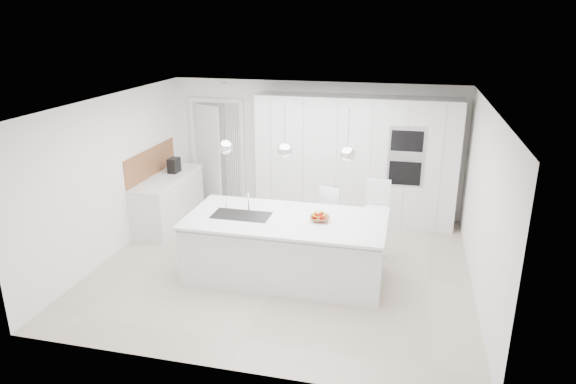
% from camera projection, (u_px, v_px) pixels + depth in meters
% --- Properties ---
extents(floor, '(5.50, 5.50, 0.00)m').
position_uv_depth(floor, '(283.00, 266.00, 7.84)').
color(floor, '#BBA998').
rests_on(floor, ground).
extents(wall_back, '(5.50, 0.00, 5.50)m').
position_uv_depth(wall_back, '(315.00, 148.00, 9.74)').
color(wall_back, white).
rests_on(wall_back, ground).
extents(wall_left, '(0.00, 5.00, 5.00)m').
position_uv_depth(wall_left, '(113.00, 176.00, 8.04)').
color(wall_left, white).
rests_on(wall_left, ground).
extents(ceiling, '(5.50, 5.50, 0.00)m').
position_uv_depth(ceiling, '(283.00, 102.00, 7.03)').
color(ceiling, white).
rests_on(ceiling, wall_back).
extents(tall_cabinets, '(3.60, 0.60, 2.30)m').
position_uv_depth(tall_cabinets, '(355.00, 160.00, 9.32)').
color(tall_cabinets, silver).
rests_on(tall_cabinets, floor).
extents(oven_stack, '(0.62, 0.04, 1.05)m').
position_uv_depth(oven_stack, '(406.00, 156.00, 8.77)').
color(oven_stack, '#A5A5A8').
rests_on(oven_stack, tall_cabinets).
extents(doorway_frame, '(1.11, 0.08, 2.13)m').
position_uv_depth(doorway_frame, '(218.00, 154.00, 10.21)').
color(doorway_frame, white).
rests_on(doorway_frame, floor).
extents(hallway_door, '(0.76, 0.38, 2.00)m').
position_uv_depth(hallway_door, '(205.00, 155.00, 10.22)').
color(hallway_door, white).
rests_on(hallway_door, floor).
extents(radiator, '(0.32, 0.04, 1.40)m').
position_uv_depth(radiator, '(233.00, 164.00, 10.19)').
color(radiator, white).
rests_on(radiator, floor).
extents(left_base_cabinets, '(0.60, 1.80, 0.86)m').
position_uv_depth(left_base_cabinets, '(169.00, 201.00, 9.34)').
color(left_base_cabinets, silver).
rests_on(left_base_cabinets, floor).
extents(left_worktop, '(0.62, 1.82, 0.04)m').
position_uv_depth(left_worktop, '(167.00, 178.00, 9.20)').
color(left_worktop, white).
rests_on(left_worktop, left_base_cabinets).
extents(oak_backsplash, '(0.02, 1.80, 0.50)m').
position_uv_depth(oak_backsplash, '(151.00, 162.00, 9.17)').
color(oak_backsplash, '#975A32').
rests_on(oak_backsplash, wall_left).
extents(island_base, '(2.80, 1.20, 0.86)m').
position_uv_depth(island_base, '(285.00, 249.00, 7.40)').
color(island_base, silver).
rests_on(island_base, floor).
extents(island_worktop, '(2.84, 1.40, 0.04)m').
position_uv_depth(island_worktop, '(286.00, 219.00, 7.30)').
color(island_worktop, white).
rests_on(island_worktop, island_base).
extents(island_sink, '(0.84, 0.44, 0.18)m').
position_uv_depth(island_sink, '(241.00, 220.00, 7.42)').
color(island_sink, '#3F3F42').
rests_on(island_sink, island_worktop).
extents(island_tap, '(0.02, 0.02, 0.30)m').
position_uv_depth(island_tap, '(249.00, 201.00, 7.52)').
color(island_tap, white).
rests_on(island_tap, island_worktop).
extents(pendant_left, '(0.20, 0.20, 0.20)m').
position_uv_depth(pendant_left, '(225.00, 147.00, 7.11)').
color(pendant_left, white).
rests_on(pendant_left, ceiling).
extents(pendant_mid, '(0.20, 0.20, 0.20)m').
position_uv_depth(pendant_mid, '(285.00, 151.00, 6.93)').
color(pendant_mid, white).
rests_on(pendant_mid, ceiling).
extents(pendant_right, '(0.20, 0.20, 0.20)m').
position_uv_depth(pendant_right, '(348.00, 154.00, 6.74)').
color(pendant_right, white).
rests_on(pendant_right, ceiling).
extents(fruit_bowl, '(0.31, 0.31, 0.07)m').
position_uv_depth(fruit_bowl, '(320.00, 219.00, 7.18)').
color(fruit_bowl, '#975A32').
rests_on(fruit_bowl, island_worktop).
extents(espresso_machine, '(0.17, 0.26, 0.27)m').
position_uv_depth(espresso_machine, '(174.00, 165.00, 9.39)').
color(espresso_machine, black).
rests_on(espresso_machine, left_worktop).
extents(bar_stool_left, '(0.51, 0.60, 1.09)m').
position_uv_depth(bar_stool_left, '(327.00, 224.00, 7.99)').
color(bar_stool_left, white).
rests_on(bar_stool_left, floor).
extents(bar_stool_right, '(0.40, 0.56, 1.21)m').
position_uv_depth(bar_stool_right, '(376.00, 220.00, 8.01)').
color(bar_stool_right, white).
rests_on(bar_stool_right, floor).
extents(apple_a, '(0.09, 0.09, 0.09)m').
position_uv_depth(apple_a, '(315.00, 216.00, 7.17)').
color(apple_a, '#AA1B04').
rests_on(apple_a, fruit_bowl).
extents(apple_b, '(0.08, 0.08, 0.08)m').
position_uv_depth(apple_b, '(322.00, 215.00, 7.22)').
color(apple_b, '#AA1B04').
rests_on(apple_b, fruit_bowl).
extents(apple_c, '(0.07, 0.07, 0.07)m').
position_uv_depth(apple_c, '(322.00, 217.00, 7.14)').
color(apple_c, '#AA1B04').
rests_on(apple_c, fruit_bowl).
extents(banana_bunch, '(0.22, 0.16, 0.20)m').
position_uv_depth(banana_bunch, '(319.00, 214.00, 7.14)').
color(banana_bunch, yellow).
rests_on(banana_bunch, fruit_bowl).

